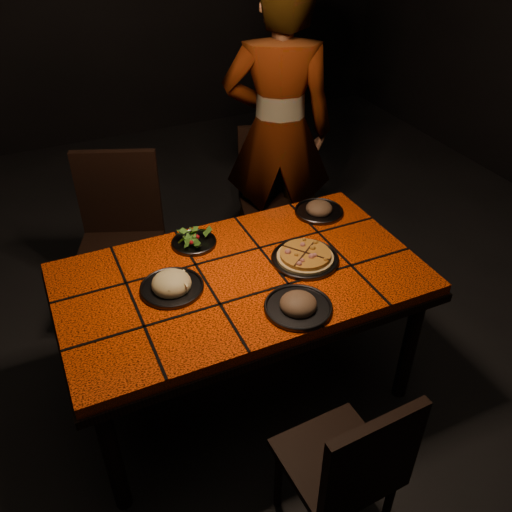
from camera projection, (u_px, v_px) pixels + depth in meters
name	position (u px, v px, depth m)	size (l,w,h in m)	color
room_shell	(238.00, 111.00, 1.96)	(6.04, 7.04, 3.08)	black
dining_table	(241.00, 288.00, 2.45)	(1.62, 0.92, 0.75)	#F64207
chair_near	(350.00, 466.00, 1.93)	(0.40, 0.40, 0.85)	black
chair_far_left	(120.00, 231.00, 3.01)	(0.59, 0.59, 1.00)	black
chair_far_right	(273.00, 190.00, 3.46)	(0.52, 0.52, 0.93)	black
diner	(278.00, 132.00, 3.27)	(0.67, 0.44, 1.83)	brown
plate_pizza	(305.00, 257.00, 2.48)	(0.36, 0.36, 0.04)	#333338
plate_pasta	(172.00, 285.00, 2.31)	(0.27, 0.27, 0.09)	#333338
plate_salad	(194.00, 240.00, 2.58)	(0.22, 0.22, 0.07)	#333338
plate_mushroom_a	(298.00, 304.00, 2.20)	(0.28, 0.28, 0.09)	#333338
plate_mushroom_b	(319.00, 209.00, 2.81)	(0.25, 0.25, 0.08)	#333338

